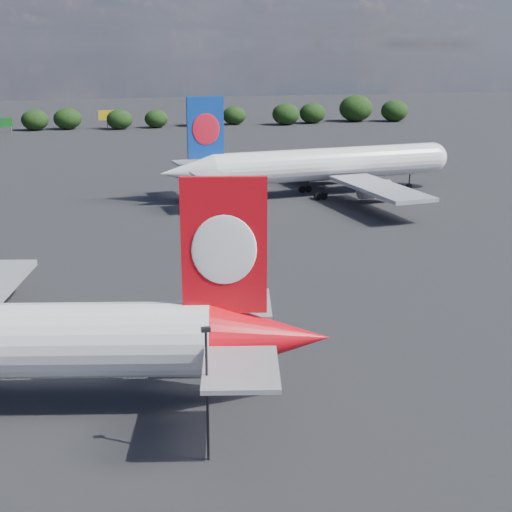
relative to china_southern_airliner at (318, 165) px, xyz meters
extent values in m
plane|color=black|center=(-41.58, -10.42, -5.18)|extent=(500.00, 500.00, 0.00)
cone|color=red|center=(-27.19, -68.87, 0.01)|extent=(9.26, 6.90, 5.20)
cube|color=red|center=(-30.23, -68.18, 6.66)|extent=(5.69, 1.77, 9.35)
ellipsoid|color=white|center=(-30.30, -68.49, 6.48)|extent=(4.30, 1.16, 4.78)
ellipsoid|color=white|center=(-30.16, -67.88, 6.48)|extent=(4.30, 1.16, 4.78)
cube|color=#999BA0|center=(-30.48, -73.99, 0.43)|extent=(5.94, 7.11, 0.31)
cube|color=#999BA0|center=(-27.96, -62.84, 0.43)|extent=(5.94, 7.11, 0.31)
cylinder|color=silver|center=(1.81, 0.18, 0.17)|extent=(41.01, 9.36, 5.35)
sphere|color=silver|center=(22.05, 2.20, 0.17)|extent=(5.86, 5.86, 5.35)
cone|color=silver|center=(-22.68, -2.26, 0.17)|extent=(9.05, 6.18, 5.35)
cube|color=navy|center=(-19.49, -1.94, 7.02)|extent=(5.91, 1.12, 9.63)
ellipsoid|color=red|center=(-19.46, -2.26, 6.83)|extent=(4.50, 0.66, 4.92)
ellipsoid|color=red|center=(-19.52, -1.62, 6.83)|extent=(4.50, 0.66, 4.92)
cube|color=#999BA0|center=(-19.97, -7.91, 0.60)|extent=(5.43, 6.87, 0.32)
cube|color=#999BA0|center=(-21.14, 3.81, 0.60)|extent=(5.43, 6.87, 0.32)
cube|color=#999BA0|center=(5.33, -13.45, -1.54)|extent=(9.05, 21.99, 0.59)
cube|color=#999BA0|center=(2.56, 14.24, -1.54)|extent=(9.05, 21.99, 0.59)
cylinder|color=#999BA0|center=(6.92, -7.92, -2.94)|extent=(5.61, 3.41, 2.89)
cube|color=#999BA0|center=(6.92, -7.92, -2.19)|extent=(2.38, 0.55, 1.28)
cylinder|color=#999BA0|center=(5.23, 9.13, -2.94)|extent=(5.61, 3.41, 2.89)
cube|color=#999BA0|center=(5.23, 9.13, -2.19)|extent=(2.38, 0.55, 1.28)
cylinder|color=black|center=(0.00, -3.23, -3.58)|extent=(0.33, 0.33, 2.68)
cylinder|color=black|center=(0.00, -3.23, -4.59)|extent=(1.22, 0.60, 1.18)
cylinder|color=black|center=(-1.17, -3.34, -4.59)|extent=(1.22, 0.60, 1.18)
cylinder|color=black|center=(-0.63, 3.16, -3.58)|extent=(0.33, 0.33, 2.68)
cylinder|color=black|center=(-0.63, 3.16, -4.59)|extent=(1.22, 0.60, 1.18)
cylinder|color=black|center=(-1.81, 3.05, -4.59)|extent=(1.22, 0.60, 1.18)
cylinder|color=black|center=(17.79, 1.77, -3.63)|extent=(0.28, 0.28, 2.68)
cylinder|color=black|center=(17.79, 1.77, -4.70)|extent=(1.00, 0.47, 0.96)
cylinder|color=black|center=(-32.71, -74.63, -0.91)|extent=(0.16, 0.16, 8.56)
cube|color=black|center=(-32.71, -74.63, 3.52)|extent=(0.55, 0.30, 0.28)
cube|color=#125C1C|center=(-59.58, 105.58, -1.98)|extent=(6.00, 0.30, 2.60)
cylinder|color=#94979D|center=(-57.08, 105.58, -4.18)|extent=(0.20, 0.20, 2.00)
cube|color=gold|center=(-29.58, 111.58, -1.18)|extent=(5.00, 0.30, 3.00)
cylinder|color=#94979D|center=(-29.58, 111.58, -3.93)|extent=(0.30, 0.30, 2.50)
ellipsoid|color=black|center=(-50.66, 111.64, -2.10)|extent=(8.03, 6.79, 6.17)
ellipsoid|color=black|center=(-41.23, 111.99, -1.98)|extent=(8.33, 7.05, 6.41)
ellipsoid|color=black|center=(-26.01, 108.15, -2.20)|extent=(7.76, 6.57, 5.97)
ellipsoid|color=black|center=(-14.78, 109.60, -2.42)|extent=(7.20, 6.09, 5.54)
ellipsoid|color=black|center=(0.63, 111.15, -1.13)|extent=(10.54, 8.92, 8.11)
ellipsoid|color=black|center=(10.52, 112.91, -2.28)|extent=(7.56, 6.40, 5.82)
ellipsoid|color=black|center=(26.21, 107.77, -1.78)|extent=(8.86, 7.50, 6.82)
ellipsoid|color=black|center=(35.91, 109.97, -1.88)|extent=(8.60, 7.28, 6.62)
ellipsoid|color=black|center=(51.74, 112.11, -0.86)|extent=(11.23, 9.50, 8.64)
ellipsoid|color=black|center=(64.27, 109.06, -1.64)|extent=(9.22, 7.80, 7.09)
camera|label=1|loc=(-39.34, -112.88, 19.54)|focal=50.00mm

